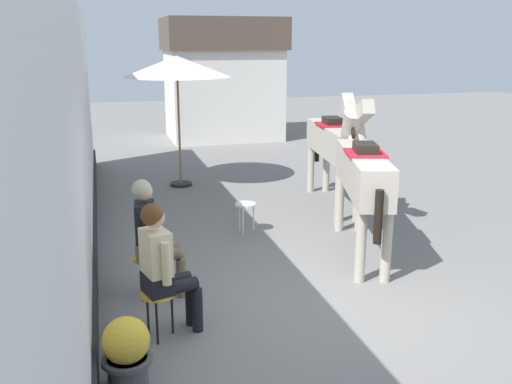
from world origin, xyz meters
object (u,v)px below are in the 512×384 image
object	(u,v)px
spare_stool_white	(245,207)
cafe_parasol	(177,67)
saddled_horse_far	(335,142)
flower_planter_far	(127,352)
seated_visitor_near	(163,263)
saddled_horse_near	(361,170)
satchel_bag	(161,251)
seated_visitor_far	(152,232)

from	to	relation	value
spare_stool_white	cafe_parasol	bearing A→B (deg)	99.70
saddled_horse_far	cafe_parasol	size ratio (longest dim) A/B	1.16
flower_planter_far	seated_visitor_near	bearing A→B (deg)	62.91
spare_stool_white	saddled_horse_near	bearing A→B (deg)	-40.98
flower_planter_far	satchel_bag	bearing A→B (deg)	78.58
seated_visitor_far	saddled_horse_far	xyz separation A→B (m)	(3.43, 2.85, 0.38)
seated_visitor_near	saddled_horse_near	size ratio (longest dim) A/B	0.48
flower_planter_far	cafe_parasol	size ratio (longest dim) A/B	0.25
saddled_horse_far	saddled_horse_near	bearing A→B (deg)	-103.76
saddled_horse_near	spare_stool_white	bearing A→B (deg)	139.02
seated_visitor_far	cafe_parasol	bearing A→B (deg)	78.52
seated_visitor_near	seated_visitor_far	world-z (taller)	same
saddled_horse_near	spare_stool_white	xyz separation A→B (m)	(-1.34, 1.16, -0.76)
seated_visitor_near	flower_planter_far	world-z (taller)	seated_visitor_near
seated_visitor_near	satchel_bag	distance (m)	2.24
seated_visitor_far	satchel_bag	world-z (taller)	seated_visitor_far
seated_visitor_far	cafe_parasol	size ratio (longest dim) A/B	0.54
saddled_horse_far	cafe_parasol	bearing A→B (deg)	136.97
seated_visitor_far	flower_planter_far	size ratio (longest dim) A/B	2.17
seated_visitor_near	satchel_bag	bearing A→B (deg)	85.10
spare_stool_white	satchel_bag	world-z (taller)	spare_stool_white
seated_visitor_far	cafe_parasol	distance (m)	5.43
saddled_horse_near	seated_visitor_near	bearing A→B (deg)	-149.41
satchel_bag	saddled_horse_far	bearing A→B (deg)	-29.62
flower_planter_far	spare_stool_white	world-z (taller)	flower_planter_far
seated_visitor_near	saddled_horse_far	bearing A→B (deg)	48.19
saddled_horse_far	flower_planter_far	bearing A→B (deg)	-129.63
saddled_horse_near	flower_planter_far	bearing A→B (deg)	-142.77
seated_visitor_near	spare_stool_white	size ratio (longest dim) A/B	3.02
seated_visitor_far	saddled_horse_far	size ratio (longest dim) A/B	0.47
seated_visitor_far	seated_visitor_near	bearing A→B (deg)	-88.87
seated_visitor_far	flower_planter_far	distance (m)	1.86
seated_visitor_far	satchel_bag	bearing A→B (deg)	80.20
seated_visitor_near	seated_visitor_far	xyz separation A→B (m)	(-0.02, 0.96, 0.00)
saddled_horse_far	flower_planter_far	world-z (taller)	saddled_horse_far
satchel_bag	seated_visitor_far	bearing A→B (deg)	-157.00
seated_visitor_near	spare_stool_white	xyz separation A→B (m)	(1.56, 2.88, -0.38)
saddled_horse_far	satchel_bag	distance (m)	3.79
spare_stool_white	satchel_bag	bearing A→B (deg)	-151.45
saddled_horse_near	spare_stool_white	size ratio (longest dim) A/B	6.34
cafe_parasol	spare_stool_white	size ratio (longest dim) A/B	5.61
saddled_horse_far	satchel_bag	xyz separation A→B (m)	(-3.23, -1.69, -1.06)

